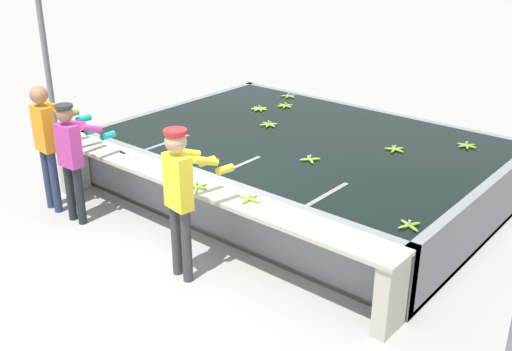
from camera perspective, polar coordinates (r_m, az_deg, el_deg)
ground_plane at (r=7.30m, az=-6.64°, el=-7.25°), size 80.00×80.00×0.00m
wash_tank at (r=8.72m, az=4.47°, el=1.04°), size 5.36×3.83×0.83m
work_ledge at (r=7.16m, az=-5.56°, el=-2.33°), size 5.36×0.45×0.83m
worker_0 at (r=8.37m, az=-19.27°, el=3.54°), size 0.44×0.73×1.74m
worker_1 at (r=7.95m, az=-17.13°, el=2.13°), size 0.43×0.72×1.60m
worker_2 at (r=6.36m, az=-7.16°, el=-1.32°), size 0.47×0.75×1.73m
banana_bunch_floating_0 at (r=7.74m, az=5.18°, el=1.55°), size 0.24×0.24×0.08m
banana_bunch_floating_1 at (r=6.24m, az=14.38°, el=-4.62°), size 0.27×0.27×0.08m
banana_bunch_floating_2 at (r=9.85m, az=0.32°, el=6.37°), size 0.28×0.28×0.08m
banana_bunch_floating_3 at (r=10.03m, az=2.80°, el=6.66°), size 0.28×0.27×0.08m
banana_bunch_floating_4 at (r=10.61m, az=3.15°, el=7.56°), size 0.27×0.28×0.08m
banana_bunch_floating_5 at (r=8.68m, az=19.43°, el=2.71°), size 0.28×0.26×0.08m
banana_bunch_floating_6 at (r=9.07m, az=1.22°, el=4.89°), size 0.28×0.27×0.08m
banana_bunch_floating_7 at (r=8.27m, az=13.11°, el=2.46°), size 0.27×0.27×0.08m
banana_bunch_ledge_0 at (r=6.94m, az=-5.70°, el=-1.05°), size 0.28×0.28×0.08m
banana_bunch_ledge_1 at (r=6.60m, az=-0.62°, el=-2.24°), size 0.28×0.28×0.08m
knife_0 at (r=8.09m, az=-12.30°, el=2.02°), size 0.35×0.04×0.02m
support_post_left at (r=9.94m, az=-19.27°, el=9.77°), size 0.09×0.09×3.20m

